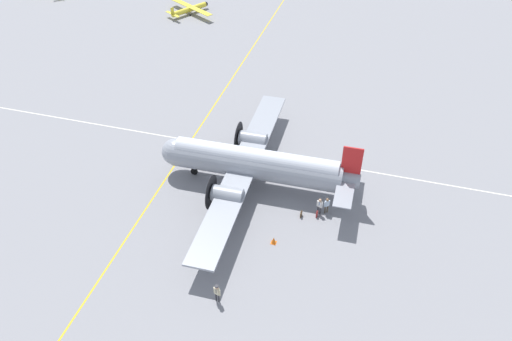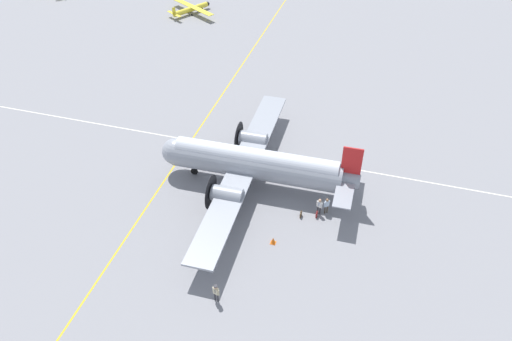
# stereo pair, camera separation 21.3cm
# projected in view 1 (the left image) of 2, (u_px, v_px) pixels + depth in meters

# --- Properties ---
(ground_plane) EXTENTS (300.00, 300.00, 0.00)m
(ground_plane) POSITION_uv_depth(u_px,v_px,m) (256.00, 185.00, 48.66)
(ground_plane) COLOR gray
(apron_line_eastwest) EXTENTS (120.00, 0.16, 0.01)m
(apron_line_eastwest) POSITION_uv_depth(u_px,v_px,m) (172.00, 169.00, 50.55)
(apron_line_eastwest) COLOR gold
(apron_line_eastwest) RESTS_ON ground_plane
(apron_line_northsouth) EXTENTS (0.16, 120.00, 0.01)m
(apron_line_northsouth) POSITION_uv_depth(u_px,v_px,m) (269.00, 154.00, 52.46)
(apron_line_northsouth) COLOR silver
(apron_line_northsouth) RESTS_ON ground_plane
(airliner_main) EXTENTS (25.91, 19.25, 6.14)m
(airliner_main) POSITION_uv_depth(u_px,v_px,m) (251.00, 163.00, 47.08)
(airliner_main) COLOR #9399A3
(airliner_main) RESTS_ON ground_plane
(crew_foreground) EXTENTS (0.38, 0.60, 1.84)m
(crew_foreground) POSITION_uv_depth(u_px,v_px,m) (217.00, 292.00, 37.42)
(crew_foreground) COLOR #2D2D33
(crew_foreground) RESTS_ON ground_plane
(passenger_boarding) EXTENTS (0.33, 0.57, 1.77)m
(passenger_boarding) POSITION_uv_depth(u_px,v_px,m) (320.00, 205.00, 44.88)
(passenger_boarding) COLOR #2D2D33
(passenger_boarding) RESTS_ON ground_plane
(ramp_agent) EXTENTS (0.42, 0.47, 1.73)m
(ramp_agent) POSITION_uv_depth(u_px,v_px,m) (327.00, 204.00, 44.98)
(ramp_agent) COLOR #473D2D
(ramp_agent) RESTS_ON ground_plane
(suitcase_near_door) EXTENTS (0.48, 0.12, 0.56)m
(suitcase_near_door) POSITION_uv_depth(u_px,v_px,m) (301.00, 214.00, 45.12)
(suitcase_near_door) COLOR #47331E
(suitcase_near_door) RESTS_ON ground_plane
(suitcase_upright_spare) EXTENTS (0.39, 0.14, 0.61)m
(suitcase_upright_spare) POSITION_uv_depth(u_px,v_px,m) (317.00, 214.00, 45.08)
(suitcase_upright_spare) COLOR maroon
(suitcase_upright_spare) RESTS_ON ground_plane
(light_aircraft_taxiing) EXTENTS (7.21, 9.11, 1.94)m
(light_aircraft_taxiing) POSITION_uv_depth(u_px,v_px,m) (190.00, 9.00, 81.39)
(light_aircraft_taxiing) COLOR yellow
(light_aircraft_taxiing) RESTS_ON ground_plane
(traffic_cone) EXTENTS (0.48, 0.48, 0.63)m
(traffic_cone) POSITION_uv_depth(u_px,v_px,m) (274.00, 240.00, 42.58)
(traffic_cone) COLOR orange
(traffic_cone) RESTS_ON ground_plane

